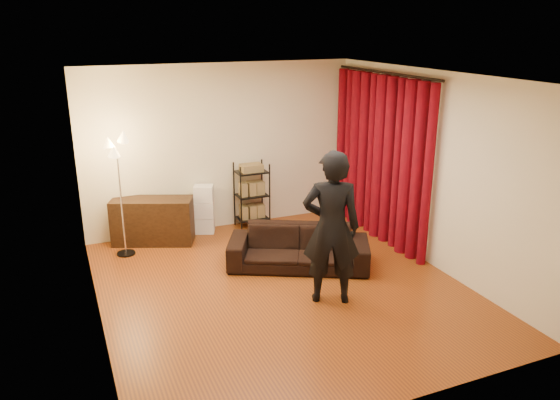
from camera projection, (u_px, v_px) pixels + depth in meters
name	position (u px, v px, depth m)	size (l,w,h in m)	color
floor	(282.00, 288.00, 7.10)	(5.00, 5.00, 0.00)	#92430E
ceiling	(282.00, 76.00, 6.26)	(5.00, 5.00, 0.00)	white
wall_back	(222.00, 148.00, 8.87)	(5.00, 5.00, 0.00)	beige
wall_front	(401.00, 270.00, 4.49)	(5.00, 5.00, 0.00)	beige
wall_left	(89.00, 212.00, 5.85)	(5.00, 5.00, 0.00)	beige
wall_right	(432.00, 170.00, 7.52)	(5.00, 5.00, 0.00)	beige
curtain_rod	(386.00, 73.00, 8.08)	(0.04, 0.04, 2.65)	black
curtain	(379.00, 158.00, 8.48)	(0.22, 2.65, 2.55)	maroon
sofa	(299.00, 248.00, 7.64)	(1.94, 0.76, 0.57)	black
person	(331.00, 228.00, 6.51)	(0.70, 0.46, 1.91)	black
media_cabinet	(153.00, 221.00, 8.46)	(1.22, 0.46, 0.71)	black
storage_boxes	(204.00, 209.00, 8.86)	(0.32, 0.26, 0.80)	white
wire_shelf	(252.00, 195.00, 9.08)	(0.50, 0.35, 1.10)	black
floor_lamp	(121.00, 197.00, 7.85)	(0.32, 0.32, 1.78)	silver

